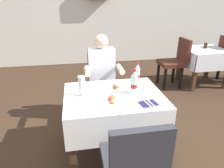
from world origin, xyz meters
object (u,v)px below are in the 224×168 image
object	(u,v)px
plate_near_camera	(112,101)
beer_glass_left	(82,86)
background_chair_left	(175,60)
background_table_tumbler	(206,46)
napkin_cutlery_set	(148,103)
main_dining_table	(114,109)
chair_near_camera_side	(133,163)
background_dining_table	(204,59)
chair_far_diner_seat	(103,82)
seated_diner_far	(102,75)
cola_bottle_primary	(134,83)
cola_bottle_secondary	(137,74)
plate_far_diner	(116,88)

from	to	relation	value
plate_near_camera	beer_glass_left	size ratio (longest dim) A/B	1.04
background_chair_left	background_table_tumbler	world-z (taller)	background_chair_left
napkin_cutlery_set	background_chair_left	size ratio (longest dim) A/B	0.20
main_dining_table	background_table_tumbler	world-z (taller)	background_table_tumbler
chair_near_camera_side	background_dining_table	size ratio (longest dim) A/B	1.18
chair_far_diner_seat	background_chair_left	bearing A→B (deg)	29.90
seated_diner_far	plate_near_camera	bearing A→B (deg)	-91.21
beer_glass_left	cola_bottle_primary	size ratio (longest dim) A/B	0.79
beer_glass_left	background_dining_table	bearing A→B (deg)	33.60
beer_glass_left	cola_bottle_secondary	distance (m)	0.73
chair_near_camera_side	background_table_tumbler	xyz separation A→B (m)	(2.22, 2.57, 0.24)
beer_glass_left	background_dining_table	world-z (taller)	beer_glass_left
main_dining_table	chair_far_diner_seat	bearing A→B (deg)	90.00
beer_glass_left	cola_bottle_primary	xyz separation A→B (m)	(0.55, -0.04, 0.01)
napkin_cutlery_set	cola_bottle_primary	bearing A→B (deg)	107.07
beer_glass_left	cola_bottle_primary	bearing A→B (deg)	-4.31
plate_far_diner	background_chair_left	world-z (taller)	background_chair_left
plate_far_diner	napkin_cutlery_set	distance (m)	0.47
cola_bottle_primary	background_dining_table	xyz separation A→B (m)	(1.97, 1.72, -0.32)
cola_bottle_secondary	plate_far_diner	bearing A→B (deg)	-150.76
chair_near_camera_side	beer_glass_left	xyz separation A→B (m)	(-0.33, 0.84, 0.31)
seated_diner_far	beer_glass_left	distance (m)	0.74
plate_near_camera	background_table_tumbler	xyz separation A→B (m)	(2.27, 1.94, 0.04)
seated_diner_far	plate_near_camera	xyz separation A→B (m)	(-0.02, -0.87, 0.05)
napkin_cutlery_set	background_chair_left	xyz separation A→B (m)	(1.27, 1.97, -0.20)
main_dining_table	chair_near_camera_side	distance (m)	0.81
seated_diner_far	beer_glass_left	xyz separation A→B (m)	(-0.30, -0.66, 0.15)
chair_near_camera_side	seated_diner_far	xyz separation A→B (m)	(-0.03, 1.50, 0.16)
chair_near_camera_side	napkin_cutlery_set	xyz separation A→B (m)	(0.30, 0.54, 0.20)
cola_bottle_primary	main_dining_table	bearing A→B (deg)	177.85
plate_near_camera	chair_near_camera_side	bearing A→B (deg)	-85.64
cola_bottle_secondary	background_chair_left	size ratio (longest dim) A/B	0.26
napkin_cutlery_set	chair_near_camera_side	bearing A→B (deg)	-118.85
cola_bottle_secondary	plate_near_camera	bearing A→B (deg)	-130.14
chair_near_camera_side	background_table_tumbler	world-z (taller)	chair_near_camera_side
plate_near_camera	background_chair_left	world-z (taller)	background_chair_left
cola_bottle_primary	plate_far_diner	bearing A→B (deg)	138.61
chair_far_diner_seat	background_dining_table	xyz separation A→B (m)	(2.19, 0.90, -0.01)
main_dining_table	plate_near_camera	bearing A→B (deg)	-105.43
beer_glass_left	chair_far_diner_seat	bearing A→B (deg)	66.76
chair_far_diner_seat	napkin_cutlery_set	size ratio (longest dim) A/B	4.95
chair_far_diner_seat	beer_glass_left	size ratio (longest dim) A/B	4.46
plate_far_diner	background_chair_left	xyz separation A→B (m)	(1.51, 1.58, -0.21)
main_dining_table	chair_far_diner_seat	size ratio (longest dim) A/B	1.08
napkin_cutlery_set	chair_far_diner_seat	bearing A→B (deg)	105.51
chair_far_diner_seat	background_dining_table	distance (m)	2.37
napkin_cutlery_set	background_table_tumbler	xyz separation A→B (m)	(1.93, 2.03, 0.05)
plate_far_diner	background_dining_table	size ratio (longest dim) A/B	0.27
main_dining_table	napkin_cutlery_set	distance (m)	0.44
chair_near_camera_side	background_dining_table	xyz separation A→B (m)	(2.19, 2.51, -0.01)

